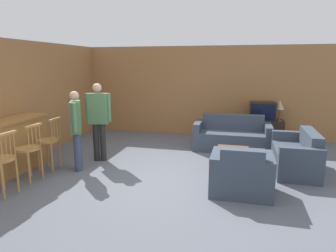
{
  "coord_description": "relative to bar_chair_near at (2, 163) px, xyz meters",
  "views": [
    {
      "loc": [
        1.36,
        -5.01,
        2.11
      ],
      "look_at": [
        -0.08,
        0.81,
        0.85
      ],
      "focal_mm": 32.0,
      "sensor_mm": 36.0,
      "label": 1
    }
  ],
  "objects": [
    {
      "name": "ground_plane",
      "position": [
        2.33,
        1.21,
        -0.55
      ],
      "size": [
        24.0,
        24.0,
        0.0
      ],
      "primitive_type": "plane",
      "color": "#565B66"
    },
    {
      "name": "wall_back",
      "position": [
        2.33,
        4.95,
        0.75
      ],
      "size": [
        9.4,
        0.08,
        2.6
      ],
      "color": "#9E6B3D",
      "rests_on": "ground_plane"
    },
    {
      "name": "wall_left",
      "position": [
        -0.95,
        2.58,
        0.75
      ],
      "size": [
        0.08,
        8.74,
        2.6
      ],
      "color": "#9E6B3D",
      "rests_on": "ground_plane"
    },
    {
      "name": "bar_counter",
      "position": [
        -0.61,
        0.65,
        -0.02
      ],
      "size": [
        0.55,
        2.19,
        1.06
      ],
      "color": "#A87038",
      "rests_on": "ground_plane"
    },
    {
      "name": "bar_chair_near",
      "position": [
        0.0,
        0.0,
        0.0
      ],
      "size": [
        0.45,
        0.45,
        1.06
      ],
      "color": "#B77F42",
      "rests_on": "ground_plane"
    },
    {
      "name": "bar_chair_mid",
      "position": [
        -0.0,
        0.63,
        0.0
      ],
      "size": [
        0.48,
        0.48,
        1.06
      ],
      "color": "#B77F42",
      "rests_on": "ground_plane"
    },
    {
      "name": "bar_chair_far",
      "position": [
        0.0,
        1.24,
        0.0
      ],
      "size": [
        0.44,
        0.44,
        1.06
      ],
      "color": "#B77F42",
      "rests_on": "ground_plane"
    },
    {
      "name": "couch_far",
      "position": [
        3.5,
        3.58,
        -0.24
      ],
      "size": [
        1.84,
        0.83,
        0.85
      ],
      "color": "#384251",
      "rests_on": "ground_plane"
    },
    {
      "name": "armchair_near",
      "position": [
        3.74,
        0.97,
        -0.23
      ],
      "size": [
        0.99,
        0.79,
        0.83
      ],
      "color": "#384251",
      "rests_on": "ground_plane"
    },
    {
      "name": "loveseat_right",
      "position": [
        4.8,
        2.34,
        -0.24
      ],
      "size": [
        0.76,
        1.51,
        0.82
      ],
      "color": "#384251",
      "rests_on": "ground_plane"
    },
    {
      "name": "coffee_table",
      "position": [
        3.56,
        2.14,
        -0.22
      ],
      "size": [
        0.64,
        0.89,
        0.38
      ],
      "color": "brown",
      "rests_on": "ground_plane"
    },
    {
      "name": "tv_unit",
      "position": [
        4.25,
        4.6,
        -0.25
      ],
      "size": [
        1.15,
        0.47,
        0.6
      ],
      "color": "#2D2319",
      "rests_on": "ground_plane"
    },
    {
      "name": "tv",
      "position": [
        4.25,
        4.6,
        0.29
      ],
      "size": [
        0.68,
        0.42,
        0.49
      ],
      "color": "black",
      "rests_on": "tv_unit"
    },
    {
      "name": "book_on_table",
      "position": [
        3.47,
        2.01,
        -0.16
      ],
      "size": [
        0.24,
        0.23,
        0.02
      ],
      "color": "navy",
      "rests_on": "coffee_table"
    },
    {
      "name": "table_lamp",
      "position": [
        4.68,
        4.6,
        0.46
      ],
      "size": [
        0.25,
        0.25,
        0.56
      ],
      "color": "brown",
      "rests_on": "tv_unit"
    },
    {
      "name": "person_by_window",
      "position": [
        0.71,
        1.99,
        0.41
      ],
      "size": [
        0.54,
        0.26,
        1.7
      ],
      "color": "black",
      "rests_on": "ground_plane"
    },
    {
      "name": "person_by_counter",
      "position": [
        0.56,
        1.34,
        0.34
      ],
      "size": [
        0.36,
        0.53,
        1.59
      ],
      "color": "#384260",
      "rests_on": "ground_plane"
    }
  ]
}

